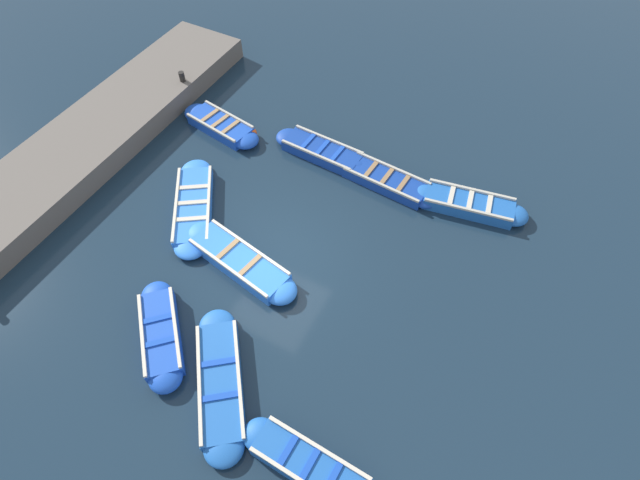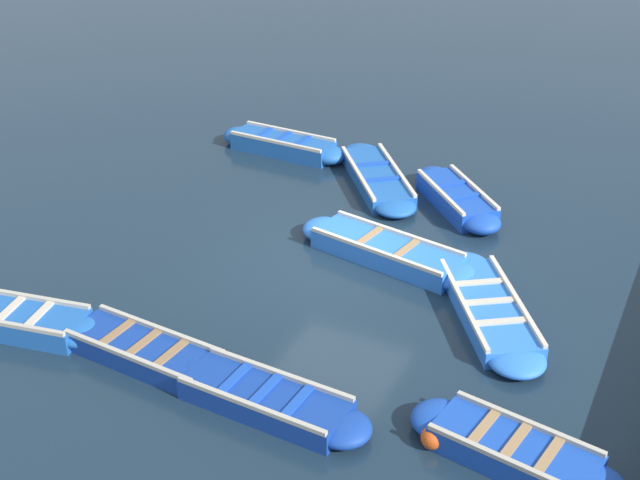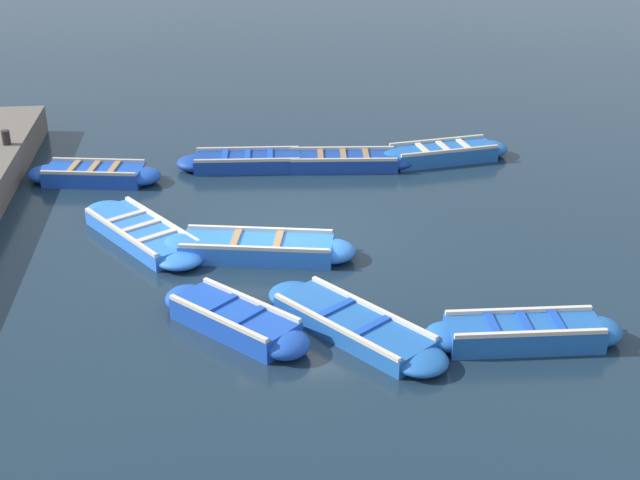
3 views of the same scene
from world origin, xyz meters
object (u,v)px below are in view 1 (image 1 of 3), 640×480
Objects in this scene: boat_outer_left at (469,204)px; boat_bow_out at (194,206)px; boat_inner_gap at (221,126)px; boat_outer_right at (220,382)px; bollard_mid_north at (182,77)px; boat_mid_row at (322,152)px; boat_near_quay at (240,261)px; boat_centre at (386,180)px; boat_alongside at (161,334)px; buoy_orange_near at (252,133)px; boat_end_of_row at (310,466)px.

boat_bow_out is at bearing -151.44° from boat_outer_left.
boat_outer_left is 1.09× the size of boat_inner_gap.
bollard_mid_north is (-7.34, 8.30, 0.75)m from boat_outer_right.
boat_outer_left is 1.01× the size of boat_mid_row.
boat_bow_out is (-2.35, 1.04, -0.03)m from boat_near_quay.
boat_outer_right is (-0.82, -7.78, -0.02)m from boat_centre.
boat_alongside is at bearing -63.87° from boat_bow_out.
boat_inner_gap is at bearing 114.27° from boat_alongside.
boat_outer_right is (5.21, -7.45, -0.03)m from boat_inner_gap.
boat_outer_left is at bearing 2.83° from buoy_orange_near.
boat_near_quay is 5.29m from buoy_orange_near.
bollard_mid_north is (-5.84, 5.25, 0.72)m from boat_near_quay.
boat_inner_gap is 7.84m from boat_alongside.
buoy_orange_near is (1.12, 0.21, -0.02)m from boat_inner_gap.
boat_inner_gap is 9.64× the size of buoy_orange_near.
boat_end_of_row is 13.50m from bollard_mid_north.
boat_outer_left is 0.94× the size of boat_bow_out.
boat_bow_out is 5.95m from boat_centre.
bollard_mid_north reaches higher than boat_outer_left.
boat_outer_left is 0.90× the size of boat_near_quay.
boat_centre reaches higher than boat_bow_out.
boat_outer_left is at bearing 85.78° from boat_end_of_row.
boat_outer_left is 4.94m from boat_mid_row.
boat_mid_row is 2.56m from buoy_orange_near.
boat_alongside is 7.66m from buoy_orange_near.
boat_bow_out is 1.05× the size of boat_outer_right.
boat_outer_right is at bearing -95.99° from boat_centre.
boat_alongside is 7.99m from boat_centre.
boat_mid_row is at bearing 8.13° from boat_inner_gap.
boat_centre is at bearing -3.66° from bollard_mid_north.
boat_outer_right is at bearing -61.92° from buoy_orange_near.
boat_mid_row is (-0.04, 4.92, -0.01)m from boat_near_quay.
boat_end_of_row is at bearing -63.44° from boat_mid_row.
buoy_orange_near is (-2.59, 4.61, -0.02)m from boat_near_quay.
boat_end_of_row is (1.94, -8.41, 0.03)m from boat_centre.
boat_end_of_row is at bearing -35.54° from boat_bow_out.
boat_bow_out is at bearing 144.46° from boat_end_of_row.
bollard_mid_north is (-8.15, 0.52, 0.73)m from boat_centre.
boat_mid_row is 0.98× the size of boat_outer_right.
boat_mid_row is 0.99× the size of boat_centre.
boat_end_of_row reaches higher than boat_centre.
boat_end_of_row is at bearing -41.51° from bollard_mid_north.
bollard_mid_north is (-10.73, 0.27, 0.71)m from boat_outer_left.
boat_near_quay is at bearing 79.93° from boat_alongside.
boat_near_quay reaches higher than boat_inner_gap.
boat_centre is at bearing 84.01° from boat_outer_right.
boat_alongside is at bearing 168.96° from boat_end_of_row.
boat_outer_left reaches higher than boat_bow_out.
boat_alongside is at bearing -124.84° from boat_outer_left.
boat_outer_left is at bearing 5.56° from boat_centre.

